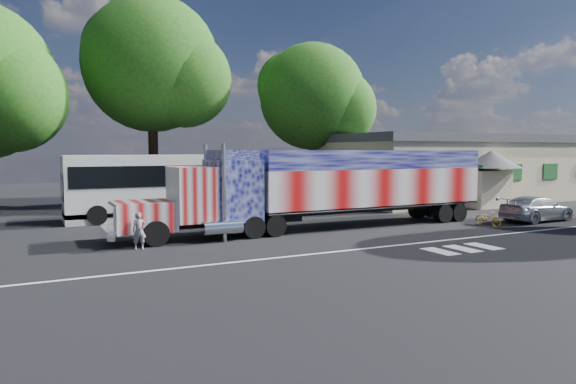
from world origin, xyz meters
name	(u,v)px	position (x,y,z in m)	size (l,w,h in m)	color
ground	(318,238)	(0.00, 0.00, 0.00)	(100.00, 100.00, 0.00)	black
lane_markings	(401,249)	(1.71, -3.77, 0.01)	(30.00, 2.67, 0.01)	silver
semi_truck	(330,185)	(2.13, 2.42, 2.21)	(20.12, 3.18, 4.29)	black
coach_bus	(179,185)	(-3.64, 10.29, 1.93)	(12.81, 2.98, 3.73)	silver
hall_building	(463,167)	(19.92, 10.86, 2.62)	(22.40, 12.80, 5.20)	beige
parked_car	(536,209)	(13.96, -0.57, 0.71)	(1.98, 4.86, 1.41)	silver
woman	(139,231)	(-7.73, 1.02, 0.75)	(0.55, 0.36, 1.51)	slate
bicycle	(488,218)	(9.85, -0.86, 0.43)	(0.57, 1.63, 0.86)	gold
tree_ne_a	(314,97)	(8.99, 16.08, 8.22)	(8.90, 8.48, 12.52)	black
tree_n_mid	(154,65)	(-3.24, 18.11, 10.16)	(10.28, 9.79, 15.12)	black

